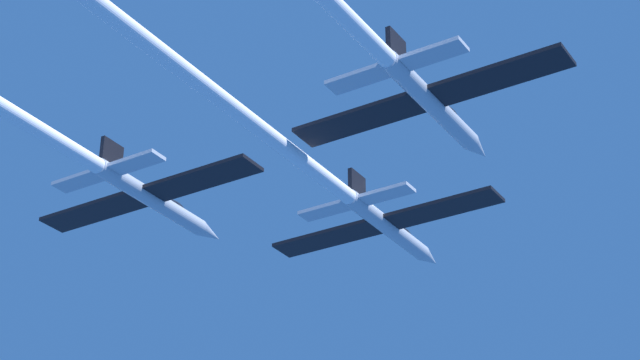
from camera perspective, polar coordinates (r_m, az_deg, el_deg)
jet_lead at (r=55.63m, az=-5.40°, el=4.40°), size 14.97×56.82×2.48m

